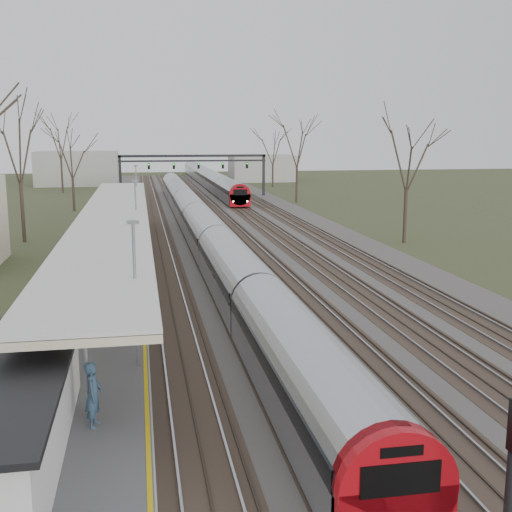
{
  "coord_description": "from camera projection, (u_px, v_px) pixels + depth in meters",
  "views": [
    {
      "loc": [
        -7.46,
        -7.31,
        8.83
      ],
      "look_at": [
        -0.99,
        28.19,
        2.0
      ],
      "focal_mm": 45.0,
      "sensor_mm": 36.0,
      "label": 1
    }
  ],
  "objects": [
    {
      "name": "track_bed",
      "position": [
        220.0,
        225.0,
        63.22
      ],
      "size": [
        24.0,
        160.0,
        0.22
      ],
      "color": "#474442",
      "rests_on": "ground"
    },
    {
      "name": "platform",
      "position": [
        118.0,
        257.0,
        44.58
      ],
      "size": [
        3.5,
        69.0,
        1.0
      ],
      "primitive_type": "cube",
      "color": "#9E9B93",
      "rests_on": "ground"
    },
    {
      "name": "canopy",
      "position": [
        114.0,
        216.0,
        39.58
      ],
      "size": [
        4.1,
        50.0,
        3.11
      ],
      "color": "slate",
      "rests_on": "platform"
    },
    {
      "name": "signal_gantry",
      "position": [
        193.0,
        163.0,
        91.31
      ],
      "size": [
        21.0,
        0.59,
        6.08
      ],
      "color": "black",
      "rests_on": "ground"
    },
    {
      "name": "tree_west_far",
      "position": [
        18.0,
        145.0,
        51.93
      ],
      "size": [
        5.5,
        5.5,
        11.33
      ],
      "color": "#2D231C",
      "rests_on": "ground"
    },
    {
      "name": "tree_east_far",
      "position": [
        408.0,
        154.0,
        51.73
      ],
      "size": [
        5.0,
        5.0,
        10.3
      ],
      "color": "#2D231C",
      "rests_on": "ground"
    },
    {
      "name": "train_near",
      "position": [
        197.0,
        220.0,
        56.34
      ],
      "size": [
        2.62,
        90.21,
        3.05
      ],
      "color": "#A0A2AA",
      "rests_on": "ground"
    },
    {
      "name": "train_far",
      "position": [
        207.0,
        177.0,
        113.26
      ],
      "size": [
        2.62,
        75.21,
        3.05
      ],
      "color": "#A0A2AA",
      "rests_on": "ground"
    },
    {
      "name": "passenger",
      "position": [
        93.0,
        395.0,
        17.31
      ],
      "size": [
        0.52,
        0.72,
        1.84
      ],
      "primitive_type": "imported",
      "rotation": [
        0.0,
        0.0,
        1.45
      ],
      "color": "#2D4358",
      "rests_on": "platform"
    }
  ]
}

